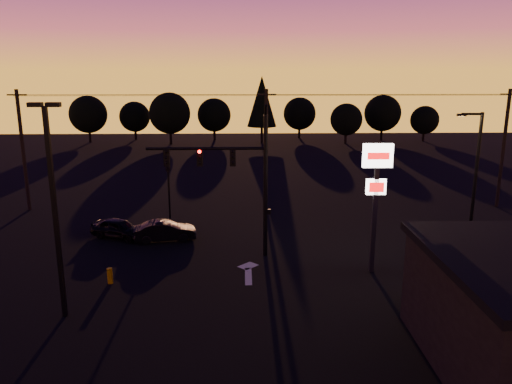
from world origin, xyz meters
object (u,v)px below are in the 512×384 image
at_px(secondary_signal, 168,179).
at_px(streetlight, 474,173).
at_px(bollard, 110,276).
at_px(traffic_signal_mast, 237,171).
at_px(pylon_sign, 376,181).
at_px(suv_parked, 449,301).
at_px(parking_lot_light, 54,198).
at_px(car_mid, 165,231).
at_px(car_left, 119,228).

distance_m(secondary_signal, streetlight, 19.89).
bearing_deg(bollard, traffic_signal_mast, 30.09).
relative_size(pylon_sign, suv_parked, 1.29).
xyz_separation_m(parking_lot_light, bollard, (1.10, 3.34, -4.87)).
bearing_deg(car_mid, secondary_signal, -5.06).
height_order(streetlight, bollard, streetlight).
distance_m(bollard, suv_parked, 15.93).
height_order(bollard, car_mid, car_mid).
bearing_deg(car_left, traffic_signal_mast, -90.44).
bearing_deg(car_left, suv_parked, -99.83).
relative_size(traffic_signal_mast, bollard, 10.73).
distance_m(parking_lot_light, car_left, 11.29).
relative_size(traffic_signal_mast, car_left, 2.34).
relative_size(car_left, suv_parked, 0.69).
xyz_separation_m(secondary_signal, parking_lot_light, (-2.50, -14.49, 2.41)).
bearing_deg(suv_parked, car_left, 147.19).
bearing_deg(traffic_signal_mast, car_left, 156.31).
height_order(traffic_signal_mast, suv_parked, traffic_signal_mast).
height_order(pylon_sign, car_left, pylon_sign).
height_order(traffic_signal_mast, parking_lot_light, parking_lot_light).
relative_size(streetlight, car_left, 2.19).
relative_size(parking_lot_light, pylon_sign, 1.34).
relative_size(secondary_signal, parking_lot_light, 0.48).
xyz_separation_m(secondary_signal, streetlight, (18.91, -5.99, 1.56)).
bearing_deg(car_mid, suv_parked, -136.50).
bearing_deg(pylon_sign, secondary_signal, 140.23).
bearing_deg(traffic_signal_mast, streetlight, 6.14).
distance_m(secondary_signal, pylon_sign, 15.75).
relative_size(streetlight, suv_parked, 1.52).
bearing_deg(pylon_sign, car_mid, 155.85).
height_order(parking_lot_light, car_left, parking_lot_light).
height_order(traffic_signal_mast, pylon_sign, traffic_signal_mast).
bearing_deg(parking_lot_light, car_left, 90.63).
bearing_deg(streetlight, suv_parked, -118.27).
xyz_separation_m(traffic_signal_mast, car_mid, (-4.52, 2.72, -4.31)).
distance_m(streetlight, car_left, 21.93).
bearing_deg(car_mid, bollard, 154.82).
xyz_separation_m(traffic_signal_mast, suv_parked, (9.14, -7.55, -4.20)).
bearing_deg(car_mid, traffic_signal_mast, -130.56).
xyz_separation_m(secondary_signal, bollard, (-1.40, -11.15, -2.46)).
height_order(parking_lot_light, car_mid, parking_lot_light).
distance_m(pylon_sign, suv_parked, 6.87).
distance_m(traffic_signal_mast, car_mid, 6.81).
bearing_deg(traffic_signal_mast, parking_lot_light, -136.63).
relative_size(traffic_signal_mast, pylon_sign, 1.26).
distance_m(traffic_signal_mast, bollard, 8.58).
bearing_deg(secondary_signal, car_left, -121.93).
height_order(car_left, car_mid, car_mid).
relative_size(traffic_signal_mast, suv_parked, 1.63).
xyz_separation_m(streetlight, suv_parked, (-4.87, -9.06, -3.69)).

